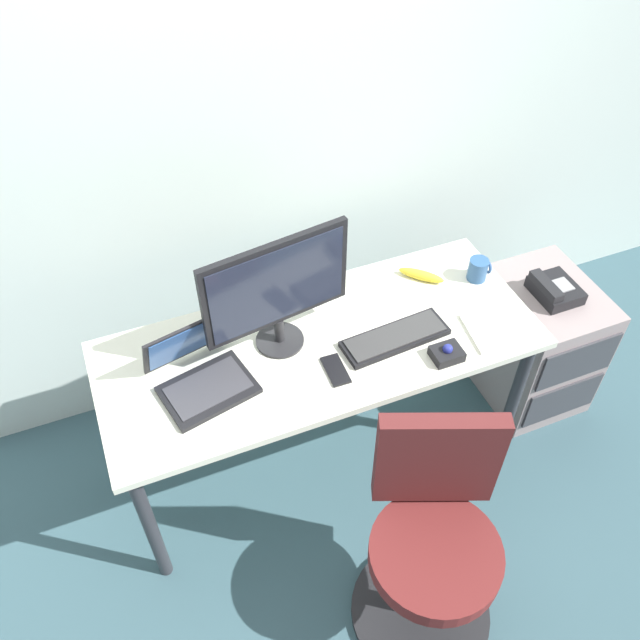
% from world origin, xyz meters
% --- Properties ---
extents(ground_plane, '(8.00, 8.00, 0.00)m').
position_xyz_m(ground_plane, '(0.00, 0.00, 0.00)').
color(ground_plane, '#35525B').
extents(back_wall, '(6.00, 0.10, 2.80)m').
position_xyz_m(back_wall, '(0.00, 0.68, 1.40)').
color(back_wall, silver).
rests_on(back_wall, ground).
extents(desk, '(1.65, 0.67, 0.74)m').
position_xyz_m(desk, '(0.00, 0.00, 0.66)').
color(desk, silver).
rests_on(desk, ground).
extents(file_cabinet, '(0.42, 0.53, 0.62)m').
position_xyz_m(file_cabinet, '(1.07, -0.00, 0.31)').
color(file_cabinet, gray).
rests_on(file_cabinet, ground).
extents(desk_phone, '(0.17, 0.20, 0.09)m').
position_xyz_m(desk_phone, '(1.06, -0.02, 0.66)').
color(desk_phone, black).
rests_on(desk_phone, file_cabinet).
extents(office_chair, '(0.53, 0.55, 0.96)m').
position_xyz_m(office_chair, '(0.11, -0.74, 0.44)').
color(office_chair, black).
rests_on(office_chair, ground).
extents(monitor_main, '(0.55, 0.18, 0.47)m').
position_xyz_m(monitor_main, '(-0.14, 0.06, 1.01)').
color(monitor_main, '#262628').
rests_on(monitor_main, desk).
extents(keyboard, '(0.42, 0.17, 0.03)m').
position_xyz_m(keyboard, '(0.26, -0.09, 0.76)').
color(keyboard, black).
rests_on(keyboard, desk).
extents(laptop, '(0.37, 0.36, 0.23)m').
position_xyz_m(laptop, '(-0.46, -0.02, 0.80)').
color(laptop, black).
rests_on(laptop, desk).
extents(trackball_mouse, '(0.11, 0.09, 0.07)m').
position_xyz_m(trackball_mouse, '(0.40, -0.24, 0.77)').
color(trackball_mouse, black).
rests_on(trackball_mouse, desk).
extents(coffee_mug, '(0.09, 0.08, 0.10)m').
position_xyz_m(coffee_mug, '(0.73, 0.09, 0.79)').
color(coffee_mug, '#2D5383').
rests_on(coffee_mug, desk).
extents(paper_notepad, '(0.17, 0.22, 0.01)m').
position_xyz_m(paper_notepad, '(0.61, -0.19, 0.75)').
color(paper_notepad, white).
rests_on(paper_notepad, desk).
extents(cell_phone, '(0.07, 0.14, 0.01)m').
position_xyz_m(cell_phone, '(0.00, -0.15, 0.75)').
color(cell_phone, black).
rests_on(cell_phone, desk).
extents(banana, '(0.17, 0.16, 0.04)m').
position_xyz_m(banana, '(0.52, 0.17, 0.76)').
color(banana, yellow).
rests_on(banana, desk).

